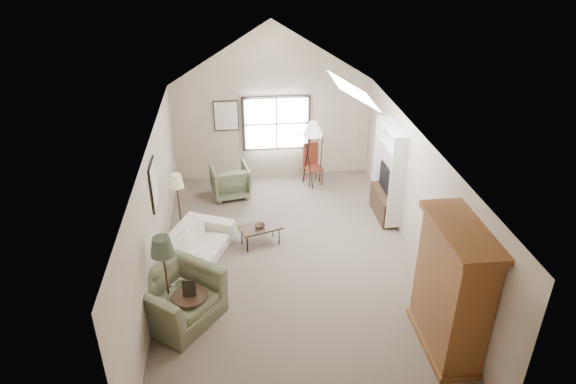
{
  "coord_description": "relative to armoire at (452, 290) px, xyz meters",
  "views": [
    {
      "loc": [
        -0.95,
        -8.19,
        6.07
      ],
      "look_at": [
        0.0,
        0.4,
        1.4
      ],
      "focal_mm": 32.0,
      "sensor_mm": 36.0,
      "label": 1
    }
  ],
  "objects": [
    {
      "name": "sofa",
      "position": [
        -4.11,
        2.54,
        -0.76
      ],
      "size": [
        1.77,
        2.51,
        0.68
      ],
      "primitive_type": "imported",
      "rotation": [
        0.0,
        0.0,
        1.16
      ],
      "color": "beige",
      "rests_on": "ground"
    },
    {
      "name": "wall_art",
      "position": [
        -4.06,
        4.34,
        0.63
      ],
      "size": [
        1.97,
        3.71,
        0.88
      ],
      "color": "black",
      "rests_on": "room_shell"
    },
    {
      "name": "side_table",
      "position": [
        -4.01,
        0.94,
        -0.81
      ],
      "size": [
        0.77,
        0.77,
        0.59
      ],
      "primitive_type": "cylinder",
      "rotation": [
        0.0,
        0.0,
        -0.41
      ],
      "color": "#342315",
      "rests_on": "ground"
    },
    {
      "name": "room_shell",
      "position": [
        -2.18,
        2.4,
        2.11
      ],
      "size": [
        5.01,
        8.01,
        4.0
      ],
      "color": "#6D5D4E",
      "rests_on": "ground"
    },
    {
      "name": "window",
      "position": [
        -2.08,
        6.36,
        0.35
      ],
      "size": [
        1.72,
        0.08,
        1.42
      ],
      "primitive_type": "cube",
      "color": "black",
      "rests_on": "room_shell"
    },
    {
      "name": "armchair_near",
      "position": [
        -4.22,
        1.06,
        -0.67
      ],
      "size": [
        1.71,
        1.74,
        0.85
      ],
      "primitive_type": "imported",
      "rotation": [
        0.0,
        0.0,
        0.91
      ],
      "color": "#575A3F",
      "rests_on": "ground"
    },
    {
      "name": "tripod_lamp",
      "position": [
        -1.25,
        5.7,
        -0.23
      ],
      "size": [
        0.63,
        0.63,
        1.74
      ],
      "primitive_type": null,
      "rotation": [
        0.0,
        0.0,
        -0.29
      ],
      "color": "silver",
      "rests_on": "ground"
    },
    {
      "name": "coffee_table",
      "position": [
        -2.72,
        3.16,
        -0.88
      ],
      "size": [
        0.95,
        0.71,
        0.43
      ],
      "primitive_type": "cube",
      "rotation": [
        0.0,
        0.0,
        0.32
      ],
      "color": "#3B2218",
      "rests_on": "ground"
    },
    {
      "name": "tv_alcove",
      "position": [
        0.16,
        4.0,
        0.05
      ],
      "size": [
        0.32,
        1.3,
        2.1
      ],
      "primitive_type": "cube",
      "color": "white",
      "rests_on": "ground"
    },
    {
      "name": "media_console",
      "position": [
        0.14,
        4.0,
        -0.8
      ],
      "size": [
        0.34,
        1.18,
        0.6
      ],
      "primitive_type": "cube",
      "color": "#382316",
      "rests_on": "ground"
    },
    {
      "name": "side_chair",
      "position": [
        -1.2,
        5.8,
        -0.58
      ],
      "size": [
        0.5,
        0.5,
        1.05
      ],
      "primitive_type": "cube",
      "rotation": [
        0.0,
        0.0,
        0.26
      ],
      "color": "maroon",
      "rests_on": "ground"
    },
    {
      "name": "tan_lamp",
      "position": [
        -4.38,
        3.74,
        -0.37
      ],
      "size": [
        0.39,
        0.39,
        1.47
      ],
      "primitive_type": null,
      "rotation": [
        0.0,
        0.0,
        -0.41
      ],
      "color": "tan",
      "rests_on": "ground"
    },
    {
      "name": "skylight",
      "position": [
        -0.88,
        3.3,
        2.12
      ],
      "size": [
        0.8,
        1.2,
        0.52
      ],
      "primitive_type": null,
      "color": "white",
      "rests_on": "room_shell"
    },
    {
      "name": "armoire",
      "position": [
        0.0,
        0.0,
        0.0
      ],
      "size": [
        0.6,
        1.5,
        2.2
      ],
      "primitive_type": "cube",
      "color": "brown",
      "rests_on": "ground"
    },
    {
      "name": "bowl",
      "position": [
        -2.72,
        3.16,
        -0.64
      ],
      "size": [
        0.26,
        0.26,
        0.05
      ],
      "primitive_type": "imported",
      "rotation": [
        0.0,
        0.0,
        0.32
      ],
      "color": "#371E16",
      "rests_on": "coffee_table"
    },
    {
      "name": "armchair_far",
      "position": [
        -3.31,
        5.37,
        -0.7
      ],
      "size": [
        1.0,
        1.02,
        0.8
      ],
      "primitive_type": "imported",
      "rotation": [
        0.0,
        0.0,
        3.33
      ],
      "color": "#676F4D",
      "rests_on": "ground"
    },
    {
      "name": "tv_panel",
      "position": [
        0.14,
        4.0,
        -0.18
      ],
      "size": [
        0.05,
        0.9,
        0.55
      ],
      "primitive_type": "cube",
      "color": "black",
      "rests_on": "media_console"
    },
    {
      "name": "dark_lamp",
      "position": [
        -4.38,
        1.14,
        -0.28
      ],
      "size": [
        0.51,
        0.51,
        1.63
      ],
      "primitive_type": null,
      "rotation": [
        0.0,
        0.0,
        -0.41
      ],
      "color": "#292F21",
      "rests_on": "ground"
    }
  ]
}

